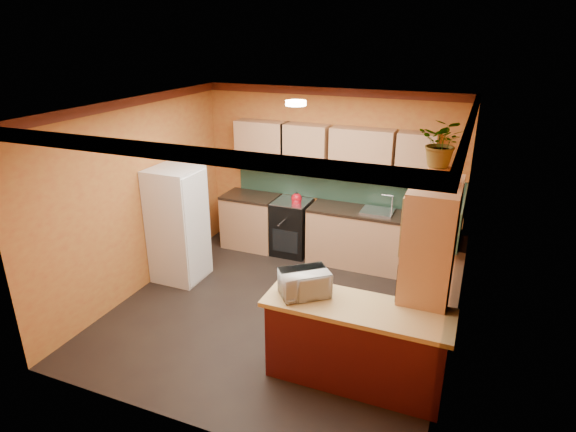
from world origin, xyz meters
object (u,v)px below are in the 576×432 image
at_px(microwave, 304,283).
at_px(stove, 292,227).
at_px(fridge, 178,225).
at_px(breakfast_bar, 355,346).
at_px(base_cabinets_back, 328,234).
at_px(pantry, 426,279).

bearing_deg(microwave, stove, 75.22).
bearing_deg(fridge, microwave, -27.73).
height_order(fridge, breakfast_bar, fridge).
xyz_separation_m(base_cabinets_back, fridge, (-1.85, -1.43, 0.41)).
distance_m(fridge, breakfast_bar, 3.31).
distance_m(fridge, microwave, 2.78).
bearing_deg(stove, fridge, -130.54).
distance_m(breakfast_bar, microwave, 0.84).
distance_m(base_cabinets_back, stove, 0.63).
relative_size(breakfast_bar, microwave, 3.65).
relative_size(pantry, microwave, 4.26).
bearing_deg(pantry, breakfast_bar, -134.27).
height_order(base_cabinets_back, fridge, fridge).
bearing_deg(breakfast_bar, pantry, 45.73).
bearing_deg(base_cabinets_back, fridge, -142.27).
xyz_separation_m(stove, breakfast_bar, (1.79, -2.72, -0.02)).
distance_m(base_cabinets_back, fridge, 2.37).
height_order(stove, pantry, pantry).
bearing_deg(breakfast_bar, stove, 123.44).
height_order(base_cabinets_back, microwave, microwave).
xyz_separation_m(breakfast_bar, microwave, (-0.57, 0.00, 0.63)).
xyz_separation_m(fridge, pantry, (3.60, -0.69, 0.20)).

